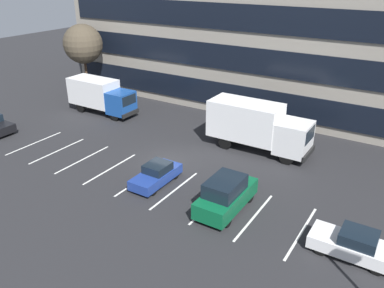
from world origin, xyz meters
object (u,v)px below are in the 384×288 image
(box_truck_blue, at_px, (101,95))
(sedan_navy, at_px, (156,174))
(suv_forest, at_px, (226,195))
(bare_tree, at_px, (83,44))
(sedan_white, at_px, (354,244))
(box_truck_white, at_px, (257,125))

(box_truck_blue, relative_size, sedan_navy, 1.81)
(suv_forest, distance_m, bare_tree, 26.90)
(bare_tree, bearing_deg, sedan_white, -21.67)
(suv_forest, relative_size, sedan_white, 1.13)
(box_truck_blue, bearing_deg, sedan_white, -19.19)
(sedan_white, height_order, bare_tree, bare_tree)
(sedan_white, bearing_deg, box_truck_white, 135.56)
(box_truck_white, xyz_separation_m, bare_tree, (-21.71, 3.25, 3.58))
(box_truck_white, bearing_deg, box_truck_blue, -179.52)
(box_truck_white, distance_m, bare_tree, 22.25)
(box_truck_blue, distance_m, sedan_navy, 15.41)
(bare_tree, bearing_deg, box_truck_white, -8.50)
(box_truck_blue, height_order, suv_forest, box_truck_blue)
(suv_forest, height_order, sedan_white, suv_forest)
(box_truck_blue, relative_size, suv_forest, 1.51)
(box_truck_white, relative_size, sedan_white, 1.95)
(suv_forest, bearing_deg, bare_tree, 153.08)
(sedan_navy, bearing_deg, box_truck_blue, 147.30)
(box_truck_blue, bearing_deg, sedan_navy, -32.70)
(box_truck_blue, bearing_deg, bare_tree, 147.61)
(sedan_navy, bearing_deg, box_truck_white, 67.75)
(box_truck_blue, height_order, bare_tree, bare_tree)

